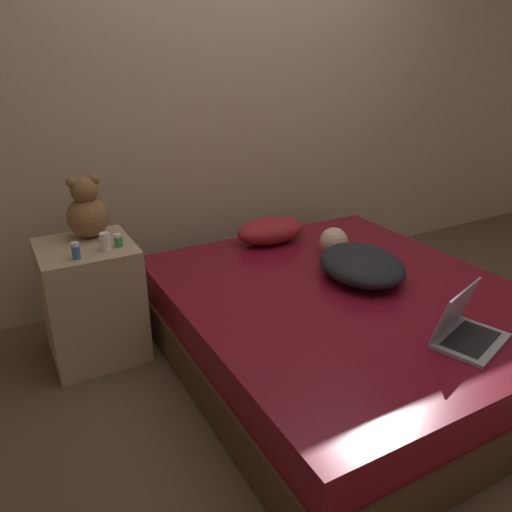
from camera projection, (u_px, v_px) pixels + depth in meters
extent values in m
plane|color=brown|center=(341.00, 358.00, 2.71)|extent=(12.00, 12.00, 0.00)
cube|color=tan|center=(235.00, 90.00, 3.20)|extent=(8.00, 0.06, 2.60)
cube|color=#4C331E|center=(343.00, 340.00, 2.66)|extent=(1.68, 1.92, 0.22)
cube|color=maroon|center=(345.00, 306.00, 2.58)|extent=(1.65, 1.88, 0.19)
cube|color=tan|center=(92.00, 300.00, 2.65)|extent=(0.47, 0.48, 0.63)
ellipsoid|color=maroon|center=(271.00, 230.00, 3.13)|extent=(0.46, 0.27, 0.16)
ellipsoid|color=black|center=(362.00, 265.00, 2.65)|extent=(0.52, 0.60, 0.16)
sphere|color=#DBAD8E|center=(334.00, 242.00, 2.94)|extent=(0.17, 0.17, 0.17)
cylinder|color=#DBAD8E|center=(390.00, 266.00, 2.74)|extent=(0.10, 0.24, 0.06)
cube|color=#9E9EA3|center=(471.00, 341.00, 2.09)|extent=(0.38, 0.31, 0.02)
cube|color=black|center=(471.00, 339.00, 2.09)|extent=(0.30, 0.23, 0.00)
cube|color=#9E9EA3|center=(455.00, 310.00, 2.10)|extent=(0.32, 0.16, 0.22)
cube|color=black|center=(455.00, 310.00, 2.10)|extent=(0.29, 0.14, 0.19)
sphere|color=brown|center=(88.00, 217.00, 2.60)|extent=(0.21, 0.21, 0.21)
sphere|color=brown|center=(84.00, 190.00, 2.54)|extent=(0.14, 0.14, 0.14)
sphere|color=brown|center=(71.00, 182.00, 2.50)|extent=(0.06, 0.06, 0.06)
sphere|color=brown|center=(94.00, 179.00, 2.55)|extent=(0.06, 0.06, 0.06)
cylinder|color=white|center=(105.00, 243.00, 2.45)|extent=(0.05, 0.05, 0.07)
cylinder|color=white|center=(104.00, 235.00, 2.44)|extent=(0.05, 0.05, 0.02)
cylinder|color=#3866B2|center=(76.00, 252.00, 2.36)|extent=(0.04, 0.04, 0.06)
cylinder|color=white|center=(75.00, 244.00, 2.34)|extent=(0.04, 0.04, 0.02)
cylinder|color=#3D8E4C|center=(119.00, 242.00, 2.50)|extent=(0.04, 0.04, 0.05)
cylinder|color=white|center=(118.00, 235.00, 2.49)|extent=(0.04, 0.04, 0.01)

